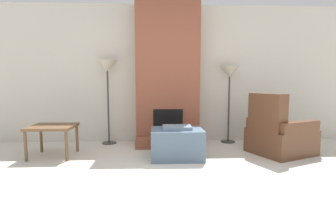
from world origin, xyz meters
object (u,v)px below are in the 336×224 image
(floor_lamp_right, at_px, (230,76))
(ottoman, at_px, (177,143))
(floor_lamp_left, at_px, (107,71))
(armchair, at_px, (278,136))
(side_table, at_px, (52,130))

(floor_lamp_right, bearing_deg, ottoman, -136.13)
(ottoman, xyz_separation_m, floor_lamp_left, (-1.20, 1.03, 1.12))
(armchair, height_order, side_table, armchair)
(side_table, height_order, floor_lamp_left, floor_lamp_left)
(armchair, bearing_deg, ottoman, 72.48)
(floor_lamp_left, bearing_deg, side_table, -130.23)
(armchair, bearing_deg, floor_lamp_right, 9.70)
(armchair, distance_m, side_table, 3.54)
(floor_lamp_right, bearing_deg, side_table, -164.28)
(ottoman, bearing_deg, side_table, 174.36)
(side_table, bearing_deg, floor_lamp_right, 15.72)
(armchair, height_order, floor_lamp_left, floor_lamp_left)
(ottoman, relative_size, floor_lamp_right, 0.54)
(side_table, bearing_deg, ottoman, -5.64)
(armchair, relative_size, side_table, 1.65)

